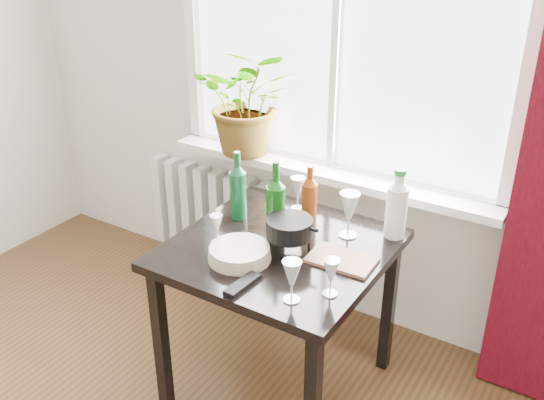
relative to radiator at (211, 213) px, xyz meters
The scene contains 18 objects.
window 1.43m from the radiator, ahead, with size 1.72×0.08×1.62m.
windowsill 0.87m from the radiator, ahead, with size 1.72×0.20×0.04m.
radiator is the anchor object (origin of this frame).
table 1.09m from the radiator, 36.54° to the right, with size 0.85×0.85×0.74m.
potted_plant 0.81m from the radiator, ahead, with size 0.50×0.43×0.55m, color #3C6A1C.
wine_bottle_left 0.92m from the radiator, 42.32° to the right, with size 0.07×0.07×0.32m, color #0C4120, non-canonical shape.
wine_bottle_right 1.12m from the radiator, 35.97° to the right, with size 0.08×0.08×0.35m, color #0D460F, non-canonical shape.
bottle_amber 1.07m from the radiator, 25.05° to the right, with size 0.07×0.07×0.28m, color #6A270B, non-canonical shape.
cleaning_bottle 1.36m from the radiator, 13.96° to the right, with size 0.09×0.09×0.31m, color white, non-canonical shape.
wineglass_front_right 1.50m from the radiator, 40.76° to the right, with size 0.07×0.07×0.17m, color silver, non-canonical shape.
wineglass_far_right 1.51m from the radiator, 35.02° to the right, with size 0.06×0.06×0.15m, color silver, non-canonical shape.
wineglass_back_center 1.22m from the radiator, 21.18° to the right, with size 0.09×0.09×0.21m, color silver, non-canonical shape.
wineglass_back_left 0.92m from the radiator, 21.99° to the right, with size 0.07×0.07×0.16m, color silver, non-canonical shape.
wineglass_front_left 1.06m from the radiator, 50.43° to the right, with size 0.05×0.05×0.13m, color silver, non-canonical shape.
plate_stack 1.18m from the radiator, 46.24° to the right, with size 0.25×0.25×0.05m, color beige.
fondue_pot 1.20m from the radiator, 35.61° to the right, with size 0.22×0.19×0.15m, color black, non-canonical shape.
tv_remote 1.35m from the radiator, 47.10° to the right, with size 0.05×0.17×0.02m, color black.
cutting_board 1.32m from the radiator, 28.36° to the right, with size 0.26×0.17×0.01m, color brown.
Camera 1 is at (1.21, -0.29, 2.01)m, focal length 40.00 mm.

